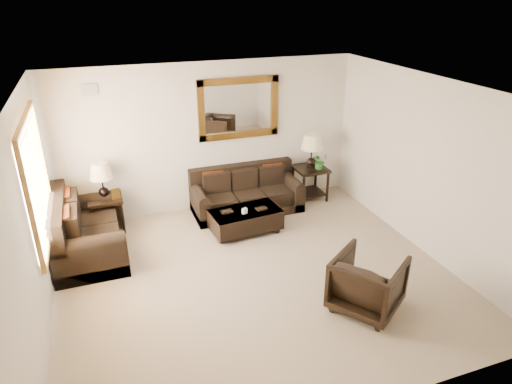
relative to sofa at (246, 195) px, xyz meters
name	(u,v)px	position (x,y,z in m)	size (l,w,h in m)	color
room	(255,192)	(-0.57, -2.11, 1.05)	(5.51, 5.01, 2.71)	gray
window	(37,180)	(-3.27, -1.21, 1.25)	(0.07, 1.96, 1.66)	white
mirror	(239,108)	(0.00, 0.36, 1.55)	(1.50, 0.06, 1.10)	#43220D
air_vent	(89,90)	(-2.47, 0.37, 2.05)	(0.25, 0.02, 0.18)	#999999
sofa	(246,195)	(0.00, 0.00, 0.00)	(1.99, 0.86, 0.81)	black
loveseat	(85,234)	(-2.85, -0.64, 0.06)	(1.03, 1.74, 0.98)	black
end_table_left	(103,187)	(-2.48, 0.08, 0.50)	(0.56, 0.56, 1.22)	black
end_table_right	(311,157)	(1.34, 0.06, 0.56)	(0.60, 0.60, 1.31)	black
coffee_table	(245,219)	(-0.28, -0.81, -0.04)	(1.24, 0.75, 0.50)	black
armchair	(368,281)	(0.54, -3.25, 0.12)	(0.81, 0.76, 0.83)	black
potted_plant	(320,162)	(1.47, -0.05, 0.48)	(0.29, 0.32, 0.25)	#246020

